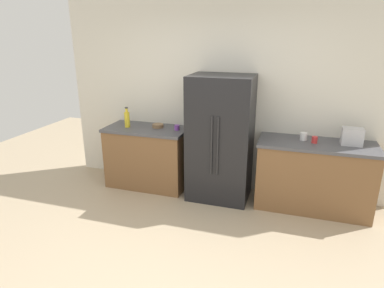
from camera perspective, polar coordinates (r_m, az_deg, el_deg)
ground_plane at (r=3.54m, az=-3.14°, el=-20.11°), size 9.84×9.84×0.00m
kitchen_back_panel at (r=4.78m, az=5.13°, el=8.09°), size 4.72×0.10×2.70m
counter_left at (r=5.02m, az=-7.62°, el=-2.17°), size 1.20×0.62×0.90m
counter_right at (r=4.60m, az=20.17°, el=-5.17°), size 1.45×0.62×0.90m
refrigerator at (r=4.51m, az=4.92°, el=0.92°), size 0.83×0.67×1.71m
toaster at (r=4.51m, az=25.84°, el=1.17°), size 0.24×0.16×0.21m
bottle_a at (r=4.93m, az=-11.11°, el=4.26°), size 0.08×0.08×0.30m
cup_a at (r=4.42m, az=20.35°, el=0.69°), size 0.07×0.07×0.08m
cup_b at (r=4.72m, az=-2.61°, el=2.86°), size 0.08×0.08×0.07m
cup_c at (r=4.50m, az=18.65°, el=1.27°), size 0.09×0.09×0.10m
bowl_a at (r=4.87m, az=-5.88°, el=3.14°), size 0.16×0.16×0.05m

